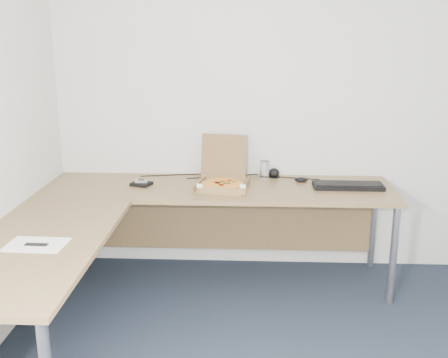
{
  "coord_description": "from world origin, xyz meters",
  "views": [
    {
      "loc": [
        -0.29,
        -2.24,
        1.79
      ],
      "look_at": [
        -0.45,
        1.28,
        0.82
      ],
      "focal_mm": 42.36,
      "sensor_mm": 36.0,
      "label": 1
    }
  ],
  "objects_px": {
    "keyboard": "(348,186)",
    "pizza_box": "(222,182)",
    "desk": "(164,209)",
    "drinking_glass": "(264,169)",
    "wallet": "(141,184)"
  },
  "relations": [
    {
      "from": "pizza_box",
      "to": "drinking_glass",
      "type": "bearing_deg",
      "value": 52.57
    },
    {
      "from": "desk",
      "to": "keyboard",
      "type": "bearing_deg",
      "value": 19.1
    },
    {
      "from": "drinking_glass",
      "to": "wallet",
      "type": "bearing_deg",
      "value": -164.16
    },
    {
      "from": "desk",
      "to": "pizza_box",
      "type": "height_order",
      "value": "pizza_box"
    },
    {
      "from": "drinking_glass",
      "to": "wallet",
      "type": "relative_size",
      "value": 0.96
    },
    {
      "from": "keyboard",
      "to": "pizza_box",
      "type": "bearing_deg",
      "value": -178.45
    },
    {
      "from": "desk",
      "to": "drinking_glass",
      "type": "height_order",
      "value": "drinking_glass"
    },
    {
      "from": "pizza_box",
      "to": "drinking_glass",
      "type": "distance_m",
      "value": 0.41
    },
    {
      "from": "pizza_box",
      "to": "keyboard",
      "type": "xyz_separation_m",
      "value": [
        0.89,
        0.02,
        -0.03
      ]
    },
    {
      "from": "wallet",
      "to": "keyboard",
      "type": "bearing_deg",
      "value": 20.26
    },
    {
      "from": "pizza_box",
      "to": "wallet",
      "type": "xyz_separation_m",
      "value": [
        -0.59,
        0.02,
        -0.03
      ]
    },
    {
      "from": "desk",
      "to": "pizza_box",
      "type": "xyz_separation_m",
      "value": [
        0.36,
        0.41,
        0.07
      ]
    },
    {
      "from": "drinking_glass",
      "to": "pizza_box",
      "type": "bearing_deg",
      "value": -138.08
    },
    {
      "from": "pizza_box",
      "to": "drinking_glass",
      "type": "relative_size",
      "value": 3.05
    },
    {
      "from": "drinking_glass",
      "to": "wallet",
      "type": "distance_m",
      "value": 0.93
    }
  ]
}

